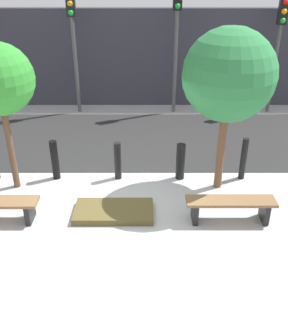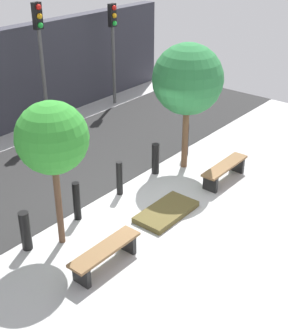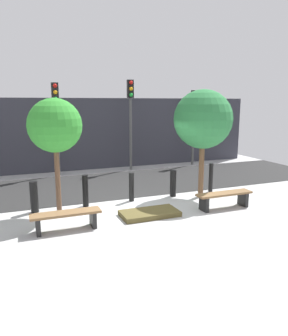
# 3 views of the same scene
# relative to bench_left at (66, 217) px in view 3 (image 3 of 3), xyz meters

# --- Properties ---
(ground_plane) EXTENTS (18.00, 18.00, 0.00)m
(ground_plane) POSITION_rel_bench_left_xyz_m (2.26, 0.40, -0.32)
(ground_plane) COLOR #B1B1B1
(road_strip) EXTENTS (18.00, 4.10, 0.01)m
(road_strip) POSITION_rel_bench_left_xyz_m (2.26, 3.97, -0.32)
(road_strip) COLOR #282828
(road_strip) RESTS_ON ground
(building_facade) EXTENTS (16.20, 0.50, 3.23)m
(building_facade) POSITION_rel_bench_left_xyz_m (2.26, 7.26, 1.29)
(building_facade) COLOR #33333D
(building_facade) RESTS_ON ground
(bench_left) EXTENTS (1.67, 0.42, 0.45)m
(bench_left) POSITION_rel_bench_left_xyz_m (0.00, 0.00, 0.00)
(bench_left) COLOR black
(bench_left) RESTS_ON ground
(bench_right) EXTENTS (1.71, 0.40, 0.47)m
(bench_right) POSITION_rel_bench_left_xyz_m (4.53, 0.00, 0.01)
(bench_right) COLOR black
(bench_right) RESTS_ON ground
(planter_bed) EXTENTS (1.57, 0.81, 0.13)m
(planter_bed) POSITION_rel_bench_left_xyz_m (2.26, 0.20, -0.26)
(planter_bed) COLOR brown
(planter_bed) RESTS_ON ground
(tree_behind_left_bench) EXTENTS (1.44, 1.44, 3.16)m
(tree_behind_left_bench) POSITION_rel_bench_left_xyz_m (0.00, 1.29, 2.10)
(tree_behind_left_bench) COLOR brown
(tree_behind_left_bench) RESTS_ON ground
(tree_behind_right_bench) EXTENTS (1.85, 1.85, 3.44)m
(tree_behind_right_bench) POSITION_rel_bench_left_xyz_m (4.53, 1.29, 2.18)
(tree_behind_right_bench) COLOR brown
(tree_behind_right_bench) RESTS_ON ground
(bollard_far_left) EXTENTS (0.22, 0.22, 0.89)m
(bollard_far_left) POSITION_rel_bench_left_xyz_m (-0.63, 1.67, 0.12)
(bollard_far_left) COLOR black
(bollard_far_left) RESTS_ON ground
(bollard_left) EXTENTS (0.17, 0.17, 0.94)m
(bollard_left) POSITION_rel_bench_left_xyz_m (0.82, 1.67, 0.15)
(bollard_left) COLOR black
(bollard_left) RESTS_ON ground
(bollard_center) EXTENTS (0.16, 0.16, 0.90)m
(bollard_center) POSITION_rel_bench_left_xyz_m (2.26, 1.67, 0.13)
(bollard_center) COLOR black
(bollard_center) RESTS_ON ground
(bollard_right) EXTENTS (0.20, 0.20, 0.86)m
(bollard_right) POSITION_rel_bench_left_xyz_m (3.71, 1.67, 0.11)
(bollard_right) COLOR black
(bollard_right) RESTS_ON ground
(bollard_far_right) EXTENTS (0.14, 0.14, 1.00)m
(bollard_far_right) POSITION_rel_bench_left_xyz_m (5.15, 1.67, 0.18)
(bollard_far_right) COLOR black
(bollard_far_right) RESTS_ON ground
(traffic_light_mid_west) EXTENTS (0.28, 0.27, 3.82)m
(traffic_light_mid_west) POSITION_rel_bench_left_xyz_m (0.65, 6.30, 2.31)
(traffic_light_mid_west) COLOR #535353
(traffic_light_mid_west) RESTS_ON ground
(traffic_light_mid_east) EXTENTS (0.28, 0.27, 4.01)m
(traffic_light_mid_east) POSITION_rel_bench_left_xyz_m (3.88, 6.31, 2.43)
(traffic_light_mid_east) COLOR #4F4F4F
(traffic_light_mid_east) RESTS_ON ground
(traffic_light_east) EXTENTS (0.28, 0.27, 3.60)m
(traffic_light_east) POSITION_rel_bench_left_xyz_m (7.11, 6.30, 2.16)
(traffic_light_east) COLOR #4E4E4E
(traffic_light_east) RESTS_ON ground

